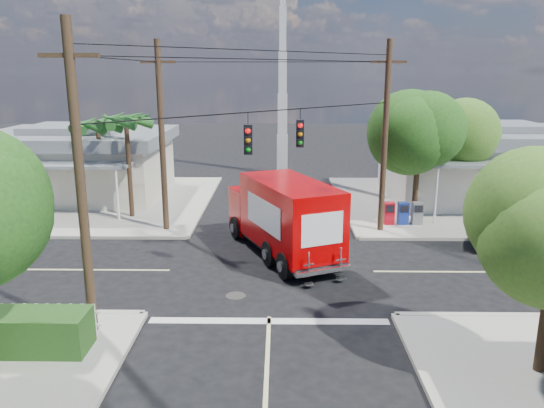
{
  "coord_description": "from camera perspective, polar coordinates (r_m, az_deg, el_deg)",
  "views": [
    {
      "loc": [
        0.32,
        -19.47,
        7.6
      ],
      "look_at": [
        0.0,
        2.0,
        2.2
      ],
      "focal_mm": 35.0,
      "sensor_mm": 36.0,
      "label": 1
    }
  ],
  "objects": [
    {
      "name": "palm_nw_back",
      "position": [
        30.26,
        -18.26,
        7.86
      ],
      "size": [
        3.01,
        3.08,
        5.19
      ],
      "color": "#422D1C",
      "rests_on": "sidewalk_nw"
    },
    {
      "name": "sidewalk_ne",
      "position": [
        33.01,
        19.49,
        0.11
      ],
      "size": [
        14.12,
        14.12,
        0.14
      ],
      "color": "#A39E93",
      "rests_on": "ground"
    },
    {
      "name": "building_ne",
      "position": [
        34.13,
        21.81,
        4.2
      ],
      "size": [
        11.8,
        10.2,
        4.5
      ],
      "color": "silver",
      "rests_on": "sidewalk_ne"
    },
    {
      "name": "sidewalk_nw",
      "position": [
        33.22,
        -18.87,
        0.24
      ],
      "size": [
        14.12,
        14.12,
        0.14
      ],
      "color": "#A39E93",
      "rests_on": "ground"
    },
    {
      "name": "palm_nw_front",
      "position": [
        28.2,
        -15.42,
        8.41
      ],
      "size": [
        3.01,
        3.08,
        5.59
      ],
      "color": "#422D1C",
      "rests_on": "sidewalk_nw"
    },
    {
      "name": "tree_ne_front",
      "position": [
        27.27,
        15.62,
        7.63
      ],
      "size": [
        4.21,
        4.14,
        6.66
      ],
      "color": "#422D1C",
      "rests_on": "sidewalk_ne"
    },
    {
      "name": "tree_ne_back",
      "position": [
        30.17,
        19.32,
        6.83
      ],
      "size": [
        3.77,
        3.66,
        5.82
      ],
      "color": "#422D1C",
      "rests_on": "sidewalk_ne"
    },
    {
      "name": "ground",
      "position": [
        20.91,
        -0.08,
        -7.2
      ],
      "size": [
        120.0,
        120.0,
        0.0
      ],
      "primitive_type": "plane",
      "color": "black",
      "rests_on": "ground"
    },
    {
      "name": "building_nw",
      "position": [
        34.65,
        -20.04,
        4.33
      ],
      "size": [
        10.8,
        10.2,
        4.3
      ],
      "color": "beige",
      "rests_on": "sidewalk_nw"
    },
    {
      "name": "utility_poles",
      "position": [
        21.36,
        -4.29,
        6.2
      ],
      "size": [
        12.0,
        10.68,
        9.0
      ],
      "color": "#473321",
      "rests_on": "ground"
    },
    {
      "name": "radio_tower",
      "position": [
        39.52,
        1.14,
        11.27
      ],
      "size": [
        0.8,
        0.8,
        17.0
      ],
      "color": "silver",
      "rests_on": "ground"
    },
    {
      "name": "delivery_truck",
      "position": [
        22.25,
        1.2,
        -1.35
      ],
      "size": [
        5.1,
        7.82,
        3.28
      ],
      "color": "black",
      "rests_on": "ground"
    },
    {
      "name": "road_markings",
      "position": [
        19.54,
        -0.15,
        -8.76
      ],
      "size": [
        32.0,
        32.0,
        0.01
      ],
      "color": "beige",
      "rests_on": "ground"
    },
    {
      "name": "vending_boxes",
      "position": [
        27.3,
        13.91,
        -0.97
      ],
      "size": [
        1.9,
        0.5,
        1.1
      ],
      "color": "#B90A1A",
      "rests_on": "sidewalk_ne"
    }
  ]
}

